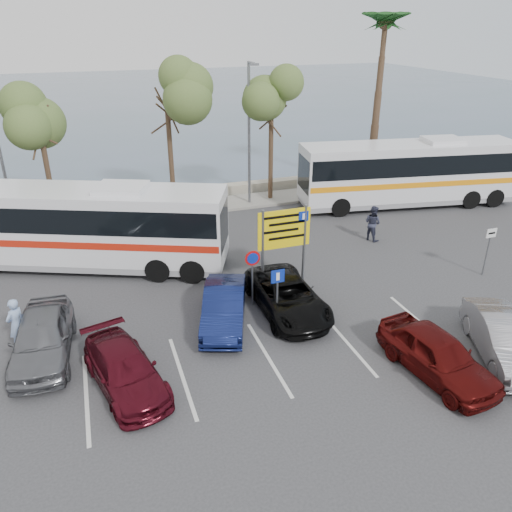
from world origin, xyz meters
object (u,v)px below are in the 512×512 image
object	(u,v)px
coach_bus_left	(85,229)
car_red	(437,355)
suv_black	(287,296)
coach_bus_right	(408,175)
pedestrian_far	(373,223)
direction_sign	(284,235)
street_lamp_right	(249,128)
car_blue	(224,307)
car_silver_b	(505,339)
car_silver_a	(42,337)
pedestrian_near	(16,324)
car_maroon	(125,370)

from	to	relation	value
coach_bus_left	car_red	world-z (taller)	coach_bus_left
suv_black	coach_bus_left	bearing A→B (deg)	136.98
coach_bus_right	pedestrian_far	size ratio (longest dim) A/B	7.17
car_red	direction_sign	bearing A→B (deg)	102.76
street_lamp_right	direction_sign	xyz separation A→B (m)	(-2.00, -10.32, -2.17)
car_blue	car_silver_b	size ratio (longest dim) A/B	0.95
direction_sign	car_silver_b	xyz separation A→B (m)	(5.13, -6.70, -1.70)
car_blue	pedestrian_far	bearing A→B (deg)	47.77
coach_bus_right	suv_black	world-z (taller)	coach_bus_right
street_lamp_right	car_silver_a	xyz separation A→B (m)	(-11.19, -12.02, -3.83)
car_red	pedestrian_near	size ratio (longest dim) A/B	2.26
street_lamp_right	direction_sign	size ratio (longest dim) A/B	2.23
direction_sign	suv_black	bearing A→B (deg)	-106.55
car_maroon	car_silver_b	xyz separation A→B (m)	(11.93, -2.58, 0.12)
street_lamp_right	car_red	bearing A→B (deg)	-88.32
direction_sign	coach_bus_right	world-z (taller)	coach_bus_right
suv_black	street_lamp_right	bearing A→B (deg)	78.35
direction_sign	car_red	size ratio (longest dim) A/B	0.85
street_lamp_right	coach_bus_left	xyz separation A→B (m)	(-9.50, -5.46, -2.80)
direction_sign	coach_bus_right	bearing A→B (deg)	33.94
car_blue	pedestrian_near	distance (m)	7.05
coach_bus_right	car_maroon	distance (m)	21.06
street_lamp_right	car_silver_b	world-z (taller)	street_lamp_right
coach_bus_left	car_silver_a	size ratio (longest dim) A/B	2.77
car_maroon	pedestrian_far	world-z (taller)	pedestrian_far
car_silver_b	pedestrian_far	bearing A→B (deg)	106.86
pedestrian_far	car_maroon	bearing A→B (deg)	96.72
street_lamp_right	car_blue	bearing A→B (deg)	-112.59
coach_bus_left	car_red	distance (m)	15.32
direction_sign	coach_bus_right	distance (m)	13.09
car_maroon	pedestrian_near	bearing A→B (deg)	120.65
suv_black	car_silver_a	bearing A→B (deg)	-179.90
car_red	car_silver_b	bearing A→B (deg)	-7.67
street_lamp_right	coach_bus_left	distance (m)	11.31
pedestrian_near	street_lamp_right	bearing A→B (deg)	178.24
suv_black	direction_sign	bearing A→B (deg)	73.56
car_blue	car_maroon	distance (m)	4.50
car_silver_a	car_maroon	distance (m)	3.41
suv_black	car_red	bearing A→B (deg)	-58.93
street_lamp_right	suv_black	distance (m)	12.89
street_lamp_right	car_silver_a	bearing A→B (deg)	-132.97
car_silver_a	pedestrian_far	distance (m)	16.17
car_silver_b	direction_sign	bearing A→B (deg)	150.31
suv_black	pedestrian_far	size ratio (longest dim) A/B	2.63
street_lamp_right	pedestrian_near	size ratio (longest dim) A/B	4.25
car_silver_a	car_silver_b	size ratio (longest dim) A/B	1.02
direction_sign	suv_black	size ratio (longest dim) A/B	0.76
direction_sign	car_silver_b	size ratio (longest dim) A/B	0.82
car_blue	pedestrian_near	xyz separation A→B (m)	(-7.00, 0.81, 0.25)
direction_sign	pedestrian_far	size ratio (longest dim) A/B	1.98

